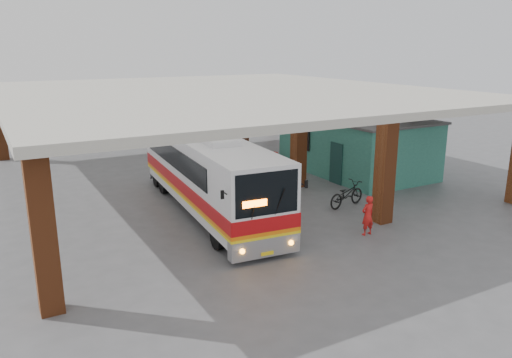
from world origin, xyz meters
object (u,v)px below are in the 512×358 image
object	(u,v)px
coach_bus	(207,173)
pedestrian	(368,216)
motorcycle	(346,194)
red_chair	(275,159)

from	to	relation	value
coach_bus	pedestrian	world-z (taller)	coach_bus
coach_bus	motorcycle	size ratio (longest dim) A/B	5.65
pedestrian	motorcycle	bearing A→B (deg)	-119.47
coach_bus	red_chair	bearing A→B (deg)	45.72
red_chair	pedestrian	bearing A→B (deg)	-106.44
motorcycle	pedestrian	size ratio (longest dim) A/B	1.39
coach_bus	motorcycle	distance (m)	6.13
motorcycle	pedestrian	xyz separation A→B (m)	(-1.51, -3.06, 0.20)
pedestrian	coach_bus	bearing A→B (deg)	-56.51
pedestrian	red_chair	world-z (taller)	pedestrian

